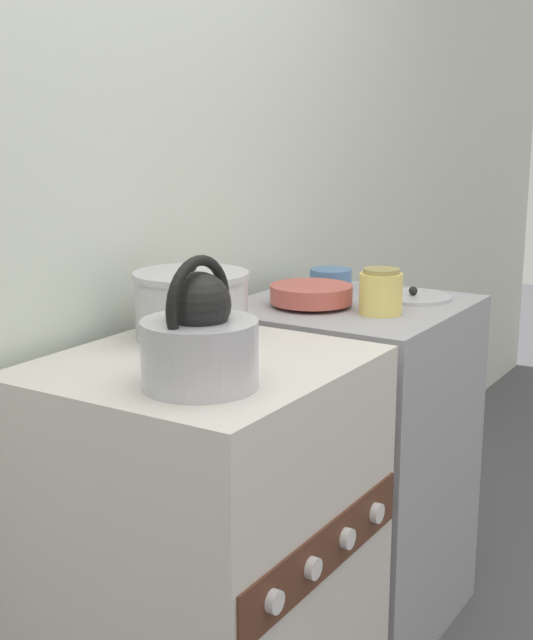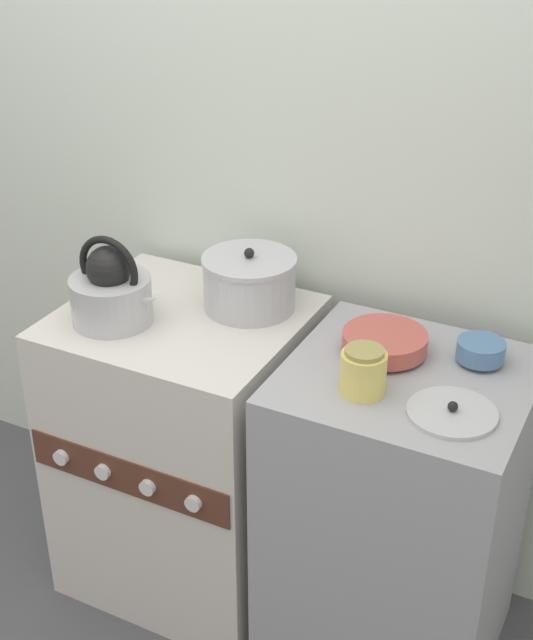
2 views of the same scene
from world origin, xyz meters
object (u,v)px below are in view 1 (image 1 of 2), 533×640
stove (204,562)px  enamel_bowl (311,294)px  storage_jar (381,292)px  loose_pot_lid (413,297)px  small_ceramic_bowl (331,278)px  cooking_pot (192,305)px  kettle (200,340)px

stove → enamel_bowl: bearing=5.9°
enamel_bowl → storage_jar: (0.02, -0.19, 0.02)m
loose_pot_lid → small_ceramic_bowl: bearing=91.1°
cooking_pot → storage_jar: (0.44, -0.26, -0.02)m
loose_pot_lid → enamel_bowl: bearing=141.1°
kettle → storage_jar: size_ratio=2.32×
kettle → cooking_pot: (0.29, 0.24, -0.01)m
storage_jar → kettle: bearing=178.0°
cooking_pot → small_ceramic_bowl: size_ratio=2.17×
enamel_bowl → small_ceramic_bowl: (0.23, 0.06, 0.00)m
cooking_pot → enamel_bowl: bearing=-9.7°
stove → enamel_bowl: enamel_bowl is taller
enamel_bowl → storage_jar: size_ratio=1.87×
storage_jar → small_ceramic_bowl: bearing=50.3°
cooking_pot → enamel_bowl: 0.43m
kettle → loose_pot_lid: kettle is taller
enamel_bowl → storage_jar: 0.19m
small_ceramic_bowl → loose_pot_lid: small_ceramic_bowl is taller
small_ceramic_bowl → loose_pot_lid: 0.25m
storage_jar → cooking_pot: bearing=149.0°
enamel_bowl → loose_pot_lid: size_ratio=1.04×
kettle → small_ceramic_bowl: size_ratio=2.23×
stove → small_ceramic_bowl: size_ratio=7.60×
cooking_pot → storage_jar: 0.51m
stove → cooking_pot: 0.57m
kettle → storage_jar: kettle is taller
enamel_bowl → loose_pot_lid: (0.23, -0.19, -0.03)m
storage_jar → stove: bearing=167.3°
storage_jar → loose_pot_lid: bearing=0.9°
stove → storage_jar: size_ratio=7.93×
stove → storage_jar: 0.79m
stove → loose_pot_lid: loose_pot_lid is taller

